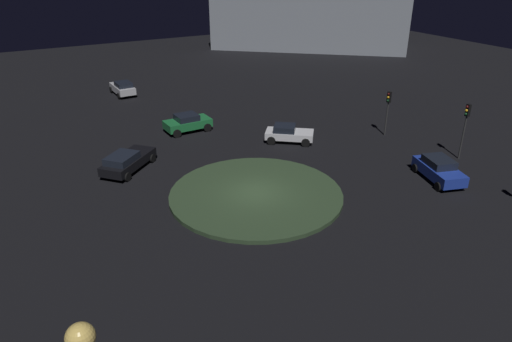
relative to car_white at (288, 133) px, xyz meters
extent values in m
plane|color=black|center=(6.91, -6.86, -0.72)|extent=(119.05, 119.05, 0.00)
cylinder|color=#2D4228|center=(6.91, -6.86, -0.60)|extent=(10.97, 10.97, 0.25)
cube|color=white|center=(0.06, 0.07, -0.10)|extent=(3.76, 4.10, 0.57)
cube|color=black|center=(-0.19, -0.25, 0.42)|extent=(2.27, 2.29, 0.49)
cylinder|color=black|center=(0.21, 1.70, -0.38)|extent=(0.59, 0.67, 0.68)
cylinder|color=black|center=(1.61, 0.61, -0.38)|extent=(0.59, 0.67, 0.68)
cylinder|color=black|center=(-1.49, -0.46, -0.38)|extent=(0.59, 0.67, 0.68)
cylinder|color=black|center=(-0.10, -1.56, -0.38)|extent=(0.59, 0.67, 0.68)
cube|color=#1E38A5|center=(10.90, 5.05, -0.06)|extent=(4.38, 2.87, 0.73)
cube|color=black|center=(10.75, 5.09, 0.56)|extent=(2.38, 2.07, 0.51)
cylinder|color=black|center=(12.55, 5.46, -0.42)|extent=(0.64, 0.39, 0.60)
cylinder|color=black|center=(12.03, 3.78, -0.42)|extent=(0.64, 0.39, 0.60)
cylinder|color=black|center=(9.77, 6.31, -0.42)|extent=(0.64, 0.39, 0.60)
cylinder|color=black|center=(9.25, 4.63, -0.42)|extent=(0.64, 0.39, 0.60)
cube|color=black|center=(-0.95, -12.80, -0.10)|extent=(4.44, 4.63, 0.63)
cube|color=black|center=(-0.46, -13.34, 0.45)|extent=(2.69, 2.73, 0.48)
cylinder|color=black|center=(-2.74, -12.20, -0.41)|extent=(0.58, 0.61, 0.62)
cylinder|color=black|center=(-1.38, -10.96, -0.41)|extent=(0.58, 0.61, 0.62)
cylinder|color=black|center=(-0.52, -14.64, -0.41)|extent=(0.58, 0.61, 0.62)
cylinder|color=black|center=(0.84, -13.40, -0.41)|extent=(0.58, 0.61, 0.62)
cube|color=silver|center=(-20.29, -8.17, -0.04)|extent=(4.04, 1.88, 0.70)
cube|color=black|center=(-19.75, -8.15, 0.54)|extent=(2.03, 1.59, 0.47)
cylinder|color=black|center=(-21.69, -9.09, -0.39)|extent=(0.68, 0.25, 0.67)
cylinder|color=black|center=(-21.76, -7.37, -0.39)|extent=(0.68, 0.25, 0.67)
cylinder|color=black|center=(-18.83, -8.97, -0.39)|extent=(0.68, 0.25, 0.67)
cylinder|color=black|center=(-18.90, -7.25, -0.39)|extent=(0.68, 0.25, 0.67)
cube|color=#1E7238|center=(-6.27, -6.23, -0.03)|extent=(2.02, 3.96, 0.67)
cube|color=black|center=(-6.27, -6.29, 0.54)|extent=(1.72, 1.88, 0.48)
cylinder|color=black|center=(-7.26, -4.87, -0.37)|extent=(0.25, 0.71, 0.71)
cylinder|color=black|center=(-5.39, -4.80, -0.37)|extent=(0.25, 0.71, 0.71)
cylinder|color=black|center=(-7.16, -7.67, -0.37)|extent=(0.25, 0.71, 0.71)
cylinder|color=black|center=(-5.28, -7.60, -0.37)|extent=(0.25, 0.71, 0.71)
cylinder|color=#2D2D2D|center=(9.12, 9.31, 0.94)|extent=(0.12, 0.12, 3.32)
cube|color=black|center=(9.12, 9.31, 3.05)|extent=(0.33, 0.26, 0.90)
sphere|color=#3F0C0C|center=(9.10, 9.17, 3.32)|extent=(0.20, 0.20, 0.20)
sphere|color=yellow|center=(9.10, 9.17, 3.05)|extent=(0.20, 0.20, 0.20)
sphere|color=#0F3819|center=(9.10, 9.17, 2.78)|extent=(0.20, 0.20, 0.20)
cylinder|color=#2D2D2D|center=(2.69, 7.94, 0.70)|extent=(0.12, 0.12, 2.86)
cube|color=black|center=(2.69, 7.94, 2.58)|extent=(0.35, 0.29, 0.90)
sphere|color=#3F0C0C|center=(2.73, 7.80, 2.85)|extent=(0.20, 0.20, 0.20)
sphere|color=yellow|center=(2.73, 7.80, 2.58)|extent=(0.20, 0.20, 0.20)
sphere|color=#0F3819|center=(2.73, 7.80, 2.31)|extent=(0.20, 0.20, 0.20)
sphere|color=#F9D166|center=(23.48, -19.32, 7.75)|extent=(0.49, 0.49, 0.49)
cube|color=#8C939E|center=(-33.48, 25.34, 3.27)|extent=(27.37, 29.70, 7.98)
camera|label=1|loc=(29.78, -19.60, 13.36)|focal=32.81mm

